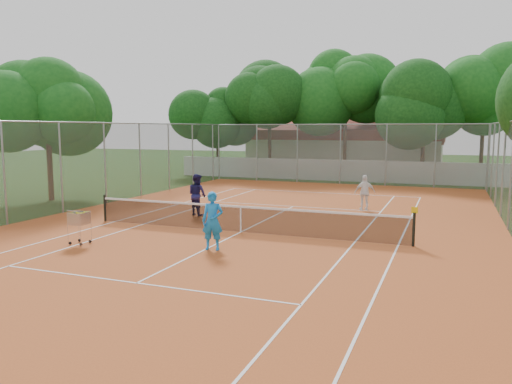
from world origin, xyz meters
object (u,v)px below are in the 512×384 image
(tennis_net, at_px, (241,219))
(player_far_left, at_px, (197,195))
(clubhouse, at_px, (346,145))
(ball_hopper, at_px, (79,227))
(player_near, at_px, (213,221))
(player_far_right, at_px, (365,193))

(tennis_net, bearing_deg, player_far_left, 140.39)
(clubhouse, bearing_deg, ball_hopper, -93.68)
(player_near, height_order, player_far_right, player_near)
(clubhouse, bearing_deg, player_near, -86.00)
(player_near, bearing_deg, clubhouse, 81.03)
(tennis_net, height_order, player_far_right, player_far_right)
(tennis_net, bearing_deg, player_far_right, 62.99)
(player_far_right, bearing_deg, clubhouse, -98.56)
(tennis_net, relative_size, player_far_left, 6.67)
(ball_hopper, bearing_deg, tennis_net, 25.53)
(tennis_net, distance_m, clubhouse, 29.12)
(player_near, relative_size, player_far_right, 1.11)
(player_far_left, bearing_deg, player_near, 145.75)
(clubhouse, distance_m, player_near, 31.80)
(player_far_left, bearing_deg, tennis_net, 163.83)
(player_near, height_order, player_far_left, player_near)
(player_near, relative_size, player_far_left, 1.01)
(tennis_net, height_order, player_near, player_near)
(clubhouse, xyz_separation_m, player_far_left, (-1.13, -26.41, -1.29))
(player_far_right, height_order, ball_hopper, player_far_right)
(player_far_left, xyz_separation_m, ball_hopper, (-0.96, -6.20, -0.32))
(tennis_net, relative_size, player_near, 6.61)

